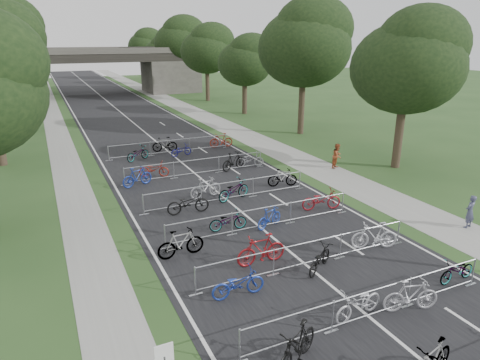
% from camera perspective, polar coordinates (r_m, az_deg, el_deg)
% --- Properties ---
extents(road, '(11.00, 140.00, 0.01)m').
position_cam_1_polar(road, '(56.34, -16.15, 9.11)').
color(road, black).
rests_on(road, ground).
extents(sidewalk_right, '(3.00, 140.00, 0.01)m').
position_cam_1_polar(sidewalk_right, '(58.11, -8.26, 9.90)').
color(sidewalk_right, gray).
rests_on(sidewalk_right, ground).
extents(sidewalk_left, '(2.00, 140.00, 0.01)m').
position_cam_1_polar(sidewalk_left, '(55.69, -23.83, 8.17)').
color(sidewalk_left, gray).
rests_on(sidewalk_left, ground).
extents(lane_markings, '(0.12, 140.00, 0.00)m').
position_cam_1_polar(lane_markings, '(56.34, -16.15, 9.10)').
color(lane_markings, silver).
rests_on(lane_markings, ground).
extents(overpass_bridge, '(31.00, 8.00, 7.05)m').
position_cam_1_polar(overpass_bridge, '(70.73, -18.50, 13.55)').
color(overpass_bridge, '#423F3B').
rests_on(overpass_bridge, ground).
extents(tree_right_0, '(7.17, 7.17, 10.93)m').
position_cam_1_polar(tree_right_0, '(30.23, 21.67, 14.28)').
color(tree_right_0, '#33261C').
rests_on(tree_right_0, ground).
extents(tree_right_1, '(8.18, 8.18, 12.47)m').
position_cam_1_polar(tree_right_1, '(39.48, 8.76, 17.43)').
color(tree_right_1, '#33261C').
rests_on(tree_right_1, ground).
extents(tree_right_2, '(6.16, 6.16, 9.39)m').
position_cam_1_polar(tree_right_2, '(50.00, 0.79, 15.57)').
color(tree_right_2, '#33261C').
rests_on(tree_right_2, ground).
extents(tree_left_3, '(6.72, 6.72, 10.25)m').
position_cam_1_polar(tree_left_3, '(57.06, -28.78, 14.30)').
color(tree_left_3, '#33261C').
rests_on(tree_left_3, ground).
extents(tree_right_3, '(7.17, 7.17, 10.93)m').
position_cam_1_polar(tree_right_3, '(60.98, -4.34, 16.96)').
color(tree_right_3, '#33261C').
rests_on(tree_right_3, ground).
extents(tree_left_4, '(7.56, 7.56, 11.53)m').
position_cam_1_polar(tree_left_4, '(69.02, -28.44, 15.38)').
color(tree_left_4, '#33261C').
rests_on(tree_left_4, ground).
extents(tree_right_4, '(8.18, 8.18, 12.47)m').
position_cam_1_polar(tree_right_4, '(72.30, -7.93, 17.85)').
color(tree_right_4, '#33261C').
rests_on(tree_right_4, ground).
extents(tree_left_5, '(8.40, 8.40, 12.81)m').
position_cam_1_polar(tree_left_5, '(81.01, -28.20, 16.15)').
color(tree_left_5, '#33261C').
rests_on(tree_left_5, ground).
extents(tree_right_5, '(6.16, 6.16, 9.39)m').
position_cam_1_polar(tree_right_5, '(83.86, -10.44, 16.46)').
color(tree_right_5, '#33261C').
rests_on(tree_right_5, ground).
extents(tree_left_6, '(6.72, 6.72, 10.25)m').
position_cam_1_polar(tree_left_6, '(93.02, -27.79, 15.23)').
color(tree_left_6, '#33261C').
rests_on(tree_left_6, ground).
extents(tree_right_6, '(7.17, 7.17, 10.93)m').
position_cam_1_polar(tree_right_6, '(95.48, -12.44, 17.13)').
color(tree_right_6, '#33261C').
rests_on(tree_right_6, ground).
extents(barrier_row_1, '(9.70, 0.08, 1.10)m').
position_cam_1_polar(barrier_row_1, '(14.55, 17.25, -15.50)').
color(barrier_row_1, '#ADB0B5').
rests_on(barrier_row_1, ground).
extents(barrier_row_2, '(9.70, 0.08, 1.10)m').
position_cam_1_polar(barrier_row_2, '(16.93, 9.08, -9.70)').
color(barrier_row_2, '#ADB0B5').
rests_on(barrier_row_2, ground).
extents(barrier_row_3, '(9.70, 0.08, 1.10)m').
position_cam_1_polar(barrier_row_3, '(19.85, 2.98, -5.09)').
color(barrier_row_3, '#ADB0B5').
rests_on(barrier_row_3, ground).
extents(barrier_row_4, '(9.70, 0.08, 1.10)m').
position_cam_1_polar(barrier_row_4, '(23.20, -1.65, -1.52)').
color(barrier_row_4, '#ADB0B5').
rests_on(barrier_row_4, ground).
extents(barrier_row_5, '(9.70, 0.08, 1.10)m').
position_cam_1_polar(barrier_row_5, '(27.64, -5.78, 1.70)').
color(barrier_row_5, '#ADB0B5').
rests_on(barrier_row_5, ground).
extents(barrier_row_6, '(9.70, 0.08, 1.10)m').
position_cam_1_polar(barrier_row_6, '(33.17, -9.26, 4.40)').
color(barrier_row_6, '#ADB0B5').
rests_on(barrier_row_6, ground).
extents(bike_4, '(2.07, 1.50, 1.23)m').
position_cam_1_polar(bike_4, '(12.37, 7.57, -21.16)').
color(bike_4, black).
rests_on(bike_4, ground).
extents(bike_5, '(2.02, 0.94, 1.02)m').
position_cam_1_polar(bike_5, '(14.50, 15.59, -15.62)').
color(bike_5, '#ACADB4').
rests_on(bike_5, ground).
extents(bike_6, '(1.96, 1.05, 1.13)m').
position_cam_1_polar(bike_6, '(15.30, 21.83, -14.14)').
color(bike_6, '#A5A5AD').
rests_on(bike_6, ground).
extents(bike_7, '(1.70, 0.63, 0.88)m').
position_cam_1_polar(bike_7, '(17.69, 27.01, -10.75)').
color(bike_7, '#ADB0B5').
rests_on(bike_7, ground).
extents(bike_8, '(1.94, 0.75, 1.01)m').
position_cam_1_polar(bike_8, '(14.99, -0.26, -13.65)').
color(bike_8, '#1B3499').
rests_on(bike_8, ground).
extents(bike_9, '(2.08, 0.61, 1.25)m').
position_cam_1_polar(bike_9, '(16.88, 2.85, -9.27)').
color(bike_9, maroon).
rests_on(bike_9, ground).
extents(bike_10, '(1.91, 1.53, 0.97)m').
position_cam_1_polar(bike_10, '(16.78, 10.55, -10.31)').
color(bike_10, black).
rests_on(bike_10, ground).
extents(bike_11, '(2.04, 1.21, 1.19)m').
position_cam_1_polar(bike_11, '(18.90, 17.47, -7.09)').
color(bike_11, silver).
rests_on(bike_11, ground).
extents(bike_12, '(1.99, 0.64, 1.18)m').
position_cam_1_polar(bike_12, '(17.57, -7.90, -8.37)').
color(bike_12, '#ADB0B5').
rests_on(bike_12, ground).
extents(bike_13, '(1.84, 0.82, 0.94)m').
position_cam_1_polar(bike_13, '(19.73, -1.61, -5.47)').
color(bike_13, '#ADB0B5').
rests_on(bike_13, ground).
extents(bike_14, '(1.70, 1.04, 0.99)m').
position_cam_1_polar(bike_14, '(20.06, 3.95, -5.01)').
color(bike_14, '#1D3AA1').
rests_on(bike_14, ground).
extents(bike_15, '(2.18, 1.18, 1.09)m').
position_cam_1_polar(bike_15, '(22.39, 10.78, -2.61)').
color(bike_15, maroon).
rests_on(bike_15, ground).
extents(bike_16, '(2.21, 0.91, 1.13)m').
position_cam_1_polar(bike_16, '(21.67, -6.95, -3.08)').
color(bike_16, black).
rests_on(bike_16, ground).
extents(bike_17, '(1.98, 0.83, 1.15)m').
position_cam_1_polar(bike_17, '(23.71, -4.61, -1.05)').
color(bike_17, '#94959B').
rests_on(bike_17, ground).
extents(bike_18, '(2.24, 1.33, 1.11)m').
position_cam_1_polar(bike_18, '(23.35, -0.88, -1.36)').
color(bike_18, '#ADB0B5').
rests_on(bike_18, ground).
extents(bike_19, '(1.88, 0.97, 1.09)m').
position_cam_1_polar(bike_19, '(25.57, 5.68, 0.30)').
color(bike_19, '#ADB0B5').
rests_on(bike_19, ground).
extents(bike_20, '(2.03, 1.13, 1.17)m').
position_cam_1_polar(bike_20, '(26.20, -13.55, 0.42)').
color(bike_20, navy).
rests_on(bike_20, ground).
extents(bike_21, '(2.01, 1.39, 1.00)m').
position_cam_1_polar(bike_21, '(27.76, -11.40, 1.40)').
color(bike_21, maroon).
rests_on(bike_21, ground).
extents(bike_22, '(2.11, 1.27, 1.22)m').
position_cam_1_polar(bike_22, '(28.62, -0.88, 2.52)').
color(bike_22, black).
rests_on(bike_22, ground).
extents(bike_23, '(2.03, 1.10, 1.01)m').
position_cam_1_polar(bike_23, '(29.37, 1.31, 2.72)').
color(bike_23, '#A7A6AE').
rests_on(bike_23, ground).
extents(bike_24, '(2.05, 1.53, 1.03)m').
position_cam_1_polar(bike_24, '(31.79, -13.48, 3.46)').
color(bike_24, '#ADB0B5').
rests_on(bike_24, ground).
extents(bike_25, '(1.99, 0.95, 1.16)m').
position_cam_1_polar(bike_25, '(33.82, -10.00, 4.69)').
color(bike_25, '#ADB0B5').
rests_on(bike_25, ground).
extents(bike_26, '(1.79, 0.97, 0.90)m').
position_cam_1_polar(bike_26, '(32.41, -7.85, 3.96)').
color(bike_26, navy).
rests_on(bike_26, ground).
extents(bike_27, '(1.97, 0.78, 1.15)m').
position_cam_1_polar(bike_27, '(34.75, -2.53, 5.32)').
color(bike_27, maroon).
rests_on(bike_27, ground).
extents(pedestrian_a, '(0.65, 0.50, 1.59)m').
position_cam_1_polar(pedestrian_a, '(22.56, 28.32, -3.75)').
color(pedestrian_a, '#3A3D57').
rests_on(pedestrian_a, ground).
extents(pedestrian_b, '(1.03, 0.96, 1.69)m').
position_cam_1_polar(pedestrian_b, '(29.75, 12.84, 3.14)').
color(pedestrian_b, '#944220').
rests_on(pedestrian_b, ground).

